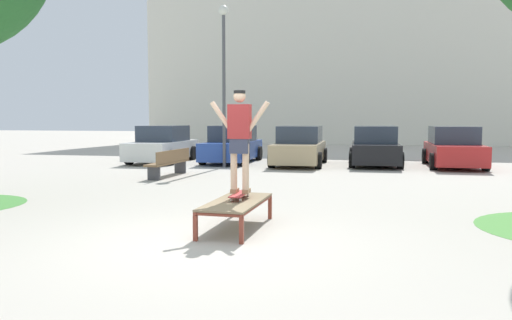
{
  "coord_description": "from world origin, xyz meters",
  "views": [
    {
      "loc": [
        2.25,
        -6.7,
        1.78
      ],
      "look_at": [
        0.26,
        2.49,
        1.0
      ],
      "focal_mm": 34.86,
      "sensor_mm": 36.0,
      "label": 1
    }
  ],
  "objects": [
    {
      "name": "ground_plane",
      "position": [
        0.0,
        0.0,
        0.0
      ],
      "size": [
        120.0,
        120.0,
        0.0
      ],
      "primitive_type": "plane",
      "color": "#B2AA9E"
    },
    {
      "name": "building_facade",
      "position": [
        2.71,
        29.86,
        7.65
      ],
      "size": [
        32.2,
        4.0,
        15.3
      ],
      "primitive_type": "cube",
      "color": "silver",
      "rests_on": "ground"
    },
    {
      "name": "skate_box",
      "position": [
        0.26,
        0.99,
        0.41
      ],
      "size": [
        0.83,
        1.93,
        0.46
      ],
      "color": "brown",
      "rests_on": "ground"
    },
    {
      "name": "skateboard",
      "position": [
        0.27,
        1.19,
        0.54
      ],
      "size": [
        0.21,
        0.8,
        0.09
      ],
      "color": "#B23333",
      "rests_on": "skate_box"
    },
    {
      "name": "skater",
      "position": [
        0.27,
        1.19,
        1.53
      ],
      "size": [
        1.0,
        0.28,
        1.69
      ],
      "color": "beige",
      "rests_on": "skateboard"
    },
    {
      "name": "car_white",
      "position": [
        -5.83,
        12.45,
        0.69
      ],
      "size": [
        1.96,
        4.22,
        1.5
      ],
      "color": "silver",
      "rests_on": "ground"
    },
    {
      "name": "car_blue",
      "position": [
        -2.99,
        12.95,
        0.69
      ],
      "size": [
        1.95,
        4.22,
        1.5
      ],
      "color": "#28479E",
      "rests_on": "ground"
    },
    {
      "name": "car_tan",
      "position": [
        -0.15,
        12.37,
        0.69
      ],
      "size": [
        1.93,
        4.2,
        1.5
      ],
      "color": "tan",
      "rests_on": "ground"
    },
    {
      "name": "car_black",
      "position": [
        2.69,
        12.94,
        0.69
      ],
      "size": [
        1.98,
        4.23,
        1.5
      ],
      "color": "black",
      "rests_on": "ground"
    },
    {
      "name": "car_red",
      "position": [
        5.52,
        12.8,
        0.69
      ],
      "size": [
        1.96,
        4.22,
        1.5
      ],
      "color": "red",
      "rests_on": "ground"
    },
    {
      "name": "park_bench",
      "position": [
        -3.59,
        7.65,
        0.45
      ],
      "size": [
        0.54,
        2.42,
        0.83
      ],
      "color": "brown",
      "rests_on": "ground"
    },
    {
      "name": "light_post",
      "position": [
        -2.72,
        10.78,
        3.83
      ],
      "size": [
        0.36,
        0.36,
        5.83
      ],
      "color": "#4C4C51",
      "rests_on": "ground"
    }
  ]
}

